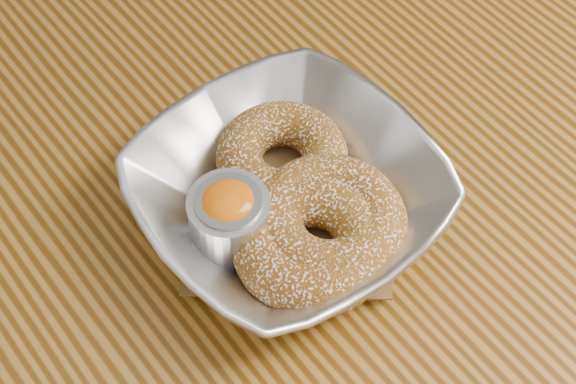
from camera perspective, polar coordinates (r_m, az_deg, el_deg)
table at (r=0.72m, az=-1.11°, el=-6.79°), size 1.20×0.80×0.75m
serving_bowl at (r=0.62m, az=0.00°, el=-0.22°), size 0.21×0.21×0.05m
parchment at (r=0.64m, az=0.00°, el=-1.07°), size 0.20×0.20×0.00m
donut_back at (r=0.64m, az=-0.39°, el=2.28°), size 0.11×0.11×0.03m
donut_front at (r=0.60m, az=1.52°, el=-3.34°), size 0.15×0.15×0.04m
donut_extra at (r=0.61m, az=2.58°, el=-2.04°), size 0.11×0.11×0.04m
ramekin at (r=0.60m, az=-3.78°, el=-1.74°), size 0.06×0.06×0.06m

